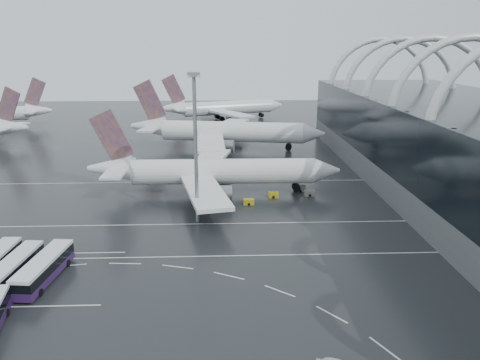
{
  "coord_description": "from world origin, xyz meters",
  "views": [
    {
      "loc": [
        6.0,
        -70.42,
        32.73
      ],
      "look_at": [
        9.43,
        17.29,
        7.0
      ],
      "focal_mm": 35.0,
      "sensor_mm": 36.0,
      "label": 1
    }
  ],
  "objects_px": {
    "gse_cart_belly_b": "(300,189)",
    "gse_cart_belly_e": "(273,195)",
    "bus_row_near_d": "(44,268)",
    "airliner_gate_c": "(222,108)",
    "bus_row_near_c": "(15,267)",
    "gse_cart_belly_d": "(309,193)",
    "floodlight_mast": "(195,131)",
    "airliner_main": "(211,172)",
    "airliner_gate_b": "(222,132)",
    "gse_cart_belly_c": "(249,202)"
  },
  "relations": [
    {
      "from": "airliner_main",
      "to": "airliner_gate_c",
      "type": "bearing_deg",
      "value": 88.78
    },
    {
      "from": "gse_cart_belly_b",
      "to": "gse_cart_belly_d",
      "type": "distance_m",
      "value": 3.59
    },
    {
      "from": "gse_cart_belly_d",
      "to": "gse_cart_belly_e",
      "type": "bearing_deg",
      "value": -174.25
    },
    {
      "from": "gse_cart_belly_d",
      "to": "bus_row_near_d",
      "type": "bearing_deg",
      "value": -140.59
    },
    {
      "from": "airliner_gate_b",
      "to": "gse_cart_belly_b",
      "type": "xyz_separation_m",
      "value": [
        17.61,
        -46.07,
        -4.79
      ]
    },
    {
      "from": "gse_cart_belly_d",
      "to": "airliner_main",
      "type": "bearing_deg",
      "value": 172.04
    },
    {
      "from": "airliner_main",
      "to": "gse_cart_belly_c",
      "type": "xyz_separation_m",
      "value": [
        8.11,
        -8.4,
        -4.22
      ]
    },
    {
      "from": "airliner_gate_c",
      "to": "gse_cart_belly_b",
      "type": "distance_m",
      "value": 106.49
    },
    {
      "from": "floodlight_mast",
      "to": "gse_cart_belly_c",
      "type": "bearing_deg",
      "value": 42.32
    },
    {
      "from": "bus_row_near_d",
      "to": "floodlight_mast",
      "type": "bearing_deg",
      "value": -36.78
    },
    {
      "from": "gse_cart_belly_e",
      "to": "gse_cart_belly_b",
      "type": "bearing_deg",
      "value": 31.47
    },
    {
      "from": "bus_row_near_d",
      "to": "airliner_main",
      "type": "bearing_deg",
      "value": -23.57
    },
    {
      "from": "gse_cart_belly_c",
      "to": "bus_row_near_d",
      "type": "bearing_deg",
      "value": -134.56
    },
    {
      "from": "airliner_gate_b",
      "to": "gse_cart_belly_b",
      "type": "relative_size",
      "value": 25.94
    },
    {
      "from": "gse_cart_belly_b",
      "to": "bus_row_near_d",
      "type": "bearing_deg",
      "value": -137.2
    },
    {
      "from": "floodlight_mast",
      "to": "gse_cart_belly_d",
      "type": "relative_size",
      "value": 12.1
    },
    {
      "from": "bus_row_near_c",
      "to": "gse_cart_belly_e",
      "type": "xyz_separation_m",
      "value": [
        41.19,
        35.37,
        -1.11
      ]
    },
    {
      "from": "bus_row_near_d",
      "to": "gse_cart_belly_c",
      "type": "relative_size",
      "value": 6.38
    },
    {
      "from": "bus_row_near_d",
      "to": "gse_cart_belly_d",
      "type": "distance_m",
      "value": 58.25
    },
    {
      "from": "gse_cart_belly_b",
      "to": "gse_cart_belly_c",
      "type": "distance_m",
      "value": 14.93
    },
    {
      "from": "airliner_gate_b",
      "to": "floodlight_mast",
      "type": "distance_m",
      "value": 65.35
    },
    {
      "from": "airliner_main",
      "to": "bus_row_near_d",
      "type": "xyz_separation_m",
      "value": [
        -23.05,
        -40.04,
        -2.96
      ]
    },
    {
      "from": "airliner_gate_c",
      "to": "gse_cart_belly_e",
      "type": "distance_m",
      "value": 109.6
    },
    {
      "from": "airliner_gate_b",
      "to": "bus_row_near_d",
      "type": "xyz_separation_m",
      "value": [
        -25.79,
        -86.24,
        -3.6
      ]
    },
    {
      "from": "bus_row_near_d",
      "to": "gse_cart_belly_d",
      "type": "height_order",
      "value": "bus_row_near_d"
    },
    {
      "from": "bus_row_near_c",
      "to": "gse_cart_belly_b",
      "type": "relative_size",
      "value": 5.34
    },
    {
      "from": "bus_row_near_d",
      "to": "gse_cart_belly_b",
      "type": "height_order",
      "value": "bus_row_near_d"
    },
    {
      "from": "bus_row_near_c",
      "to": "gse_cart_belly_e",
      "type": "height_order",
      "value": "bus_row_near_c"
    },
    {
      "from": "floodlight_mast",
      "to": "gse_cart_belly_b",
      "type": "bearing_deg",
      "value": 38.49
    },
    {
      "from": "airliner_main",
      "to": "floodlight_mast",
      "type": "distance_m",
      "value": 22.02
    },
    {
      "from": "airliner_main",
      "to": "gse_cart_belly_c",
      "type": "relative_size",
      "value": 25.89
    },
    {
      "from": "gse_cart_belly_c",
      "to": "airliner_main",
      "type": "bearing_deg",
      "value": 133.97
    },
    {
      "from": "airliner_main",
      "to": "floodlight_mast",
      "type": "height_order",
      "value": "floodlight_mast"
    },
    {
      "from": "bus_row_near_c",
      "to": "gse_cart_belly_b",
      "type": "bearing_deg",
      "value": -45.73
    },
    {
      "from": "gse_cart_belly_b",
      "to": "gse_cart_belly_e",
      "type": "bearing_deg",
      "value": -148.53
    },
    {
      "from": "gse_cart_belly_c",
      "to": "gse_cart_belly_e",
      "type": "height_order",
      "value": "gse_cart_belly_e"
    },
    {
      "from": "airliner_gate_b",
      "to": "gse_cart_belly_e",
      "type": "distance_m",
      "value": 51.53
    },
    {
      "from": "floodlight_mast",
      "to": "gse_cart_belly_b",
      "type": "xyz_separation_m",
      "value": [
        22.58,
        17.96,
        -16.89
      ]
    },
    {
      "from": "airliner_main",
      "to": "bus_row_near_d",
      "type": "distance_m",
      "value": 46.29
    },
    {
      "from": "bus_row_near_d",
      "to": "gse_cart_belly_e",
      "type": "xyz_separation_m",
      "value": [
        36.81,
        36.14,
        -1.24
      ]
    },
    {
      "from": "airliner_gate_c",
      "to": "bus_row_near_c",
      "type": "bearing_deg",
      "value": -121.61
    },
    {
      "from": "gse_cart_belly_d",
      "to": "floodlight_mast",
      "type": "bearing_deg",
      "value": -148.62
    },
    {
      "from": "airliner_gate_b",
      "to": "gse_cart_belly_d",
      "type": "distance_m",
      "value": 53.11
    },
    {
      "from": "bus_row_near_c",
      "to": "gse_cart_belly_c",
      "type": "height_order",
      "value": "bus_row_near_c"
    },
    {
      "from": "gse_cart_belly_b",
      "to": "gse_cart_belly_c",
      "type": "height_order",
      "value": "gse_cart_belly_b"
    },
    {
      "from": "gse_cart_belly_b",
      "to": "gse_cart_belly_e",
      "type": "height_order",
      "value": "gse_cart_belly_b"
    },
    {
      "from": "airliner_gate_c",
      "to": "bus_row_near_d",
      "type": "bearing_deg",
      "value": -119.88
    },
    {
      "from": "gse_cart_belly_b",
      "to": "airliner_gate_c",
      "type": "bearing_deg",
      "value": 99.61
    },
    {
      "from": "floodlight_mast",
      "to": "gse_cart_belly_e",
      "type": "distance_m",
      "value": 27.14
    },
    {
      "from": "bus_row_near_c",
      "to": "bus_row_near_d",
      "type": "height_order",
      "value": "bus_row_near_d"
    }
  ]
}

